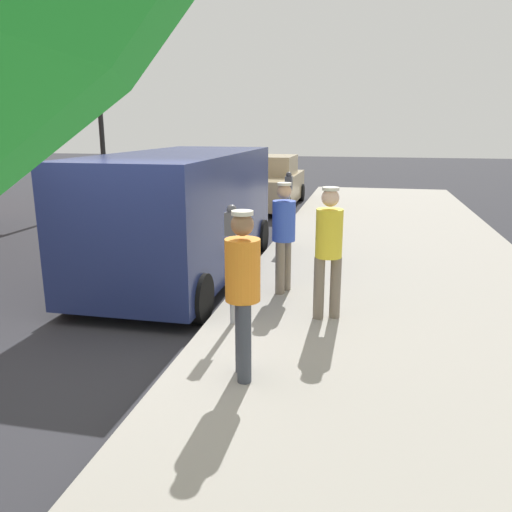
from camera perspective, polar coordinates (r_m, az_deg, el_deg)
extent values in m
plane|color=#2D2D33|center=(6.44, -16.18, -9.91)|extent=(80.00, 80.00, 0.00)
cube|color=#9E998E|center=(5.74, 17.14, -12.26)|extent=(5.00, 32.00, 0.15)
cylinder|color=gray|center=(6.35, -2.65, -2.70)|extent=(0.07, 0.07, 1.15)
cube|color=#4C4C51|center=(6.18, -2.73, 3.65)|extent=(0.14, 0.18, 0.28)
sphere|color=#47474C|center=(6.15, -2.74, 5.21)|extent=(0.12, 0.12, 0.12)
cylinder|color=gray|center=(10.74, 3.62, 4.35)|extent=(0.07, 0.07, 1.15)
cube|color=#4C4C51|center=(10.64, 3.68, 8.14)|extent=(0.14, 0.18, 0.28)
sphere|color=#47474C|center=(10.62, 3.69, 9.05)|extent=(0.12, 0.12, 0.12)
cylinder|color=#726656|center=(7.74, 3.41, -0.96)|extent=(0.14, 0.14, 0.79)
cylinder|color=#726656|center=(7.55, 2.70, -1.34)|extent=(0.14, 0.14, 0.79)
cylinder|color=blue|center=(7.49, 3.13, 3.94)|extent=(0.34, 0.34, 0.59)
sphere|color=tan|center=(7.43, 3.18, 7.22)|extent=(0.21, 0.21, 0.21)
cylinder|color=silver|center=(7.42, 3.19, 8.04)|extent=(0.20, 0.20, 0.04)
cylinder|color=#726656|center=(6.68, 8.86, -3.47)|extent=(0.14, 0.14, 0.82)
cylinder|color=#726656|center=(6.62, 7.04, -3.58)|extent=(0.14, 0.14, 0.82)
cylinder|color=yellow|center=(6.47, 8.17, 2.53)|extent=(0.34, 0.34, 0.61)
sphere|color=beige|center=(6.39, 8.31, 6.46)|extent=(0.22, 0.22, 0.22)
cylinder|color=silver|center=(6.38, 8.35, 7.45)|extent=(0.21, 0.21, 0.04)
cylinder|color=#383D47|center=(4.98, -1.33, -9.74)|extent=(0.14, 0.14, 0.80)
cylinder|color=#383D47|center=(5.18, -1.57, -8.75)|extent=(0.14, 0.14, 0.80)
cylinder|color=orange|center=(4.84, -1.51, -1.58)|extent=(0.34, 0.34, 0.60)
sphere|color=#8C6647|center=(4.74, -1.54, 3.55)|extent=(0.22, 0.22, 0.22)
cylinder|color=silver|center=(4.72, -1.55, 4.84)|extent=(0.21, 0.21, 0.04)
cube|color=navy|center=(8.89, -8.18, 5.04)|extent=(2.01, 5.20, 1.96)
cube|color=black|center=(6.62, -15.60, 4.92)|extent=(1.84, 0.08, 0.88)
cylinder|color=black|center=(6.91, -6.35, -4.71)|extent=(0.22, 0.68, 0.68)
cylinder|color=black|center=(7.70, -19.92, -3.49)|extent=(0.22, 0.68, 0.68)
cylinder|color=black|center=(10.73, 0.52, 2.28)|extent=(0.22, 0.68, 0.68)
cylinder|color=black|center=(11.26, -9.01, 2.67)|extent=(0.22, 0.68, 0.68)
cube|color=tan|center=(16.67, 1.33, 7.53)|extent=(1.83, 4.40, 0.89)
cube|color=tan|center=(16.82, 1.49, 10.13)|extent=(1.61, 1.98, 0.60)
cylinder|color=black|center=(14.96, 3.36, 5.54)|extent=(0.22, 0.60, 0.60)
cylinder|color=black|center=(15.31, -3.04, 5.75)|extent=(0.22, 0.60, 0.60)
cylinder|color=black|center=(18.19, 5.01, 7.08)|extent=(0.22, 0.60, 0.60)
cylinder|color=black|center=(18.49, -0.33, 7.25)|extent=(0.22, 0.60, 0.60)
cylinder|color=black|center=(17.74, -16.92, 13.80)|extent=(0.16, 0.16, 5.20)
cylinder|color=black|center=(18.50, -20.98, 20.97)|extent=(2.40, 0.10, 0.10)
cube|color=black|center=(19.00, -23.57, 19.47)|extent=(0.24, 0.32, 0.80)
sphere|color=red|center=(18.89, -23.96, 20.23)|extent=(0.17, 0.17, 0.17)
sphere|color=yellow|center=(18.86, -23.88, 19.48)|extent=(0.17, 0.17, 0.17)
sphere|color=green|center=(18.84, -23.80, 18.73)|extent=(0.17, 0.17, 0.17)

